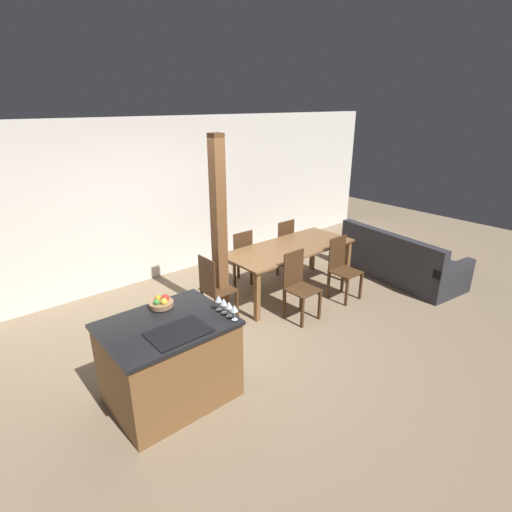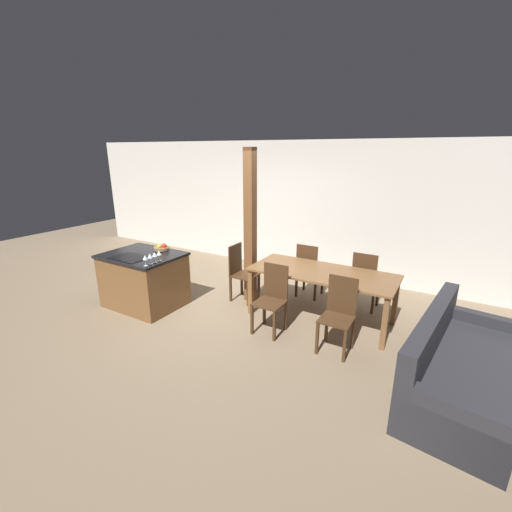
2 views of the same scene
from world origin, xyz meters
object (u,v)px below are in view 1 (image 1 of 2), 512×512
Objects in this scene: wine_glass_far at (224,302)px; dining_table at (289,252)px; couch at (399,262)px; dining_chair_far_right at (281,245)px; dining_chair_far_left at (239,258)px; timber_post at (219,232)px; wine_glass_middle at (229,305)px; dining_chair_head_end at (214,288)px; wine_glass_end at (219,299)px; wine_glass_near at (234,309)px; dining_chair_near_left at (299,284)px; kitchen_island at (170,361)px; fruit_bowl at (161,303)px; dining_chair_near_right at (342,267)px.

wine_glass_far is 0.08× the size of dining_table.
dining_chair_far_right is at bearing 49.33° from couch.
dining_chair_far_left is 0.38× the size of timber_post.
dining_chair_head_end is (0.72, 1.32, -0.52)m from wine_glass_middle.
dining_table is at bearing -90.00° from dining_chair_head_end.
wine_glass_middle is 0.08× the size of couch.
wine_glass_near is at bearing -90.00° from wine_glass_end.
kitchen_island is at bearing -171.63° from dining_chair_near_left.
fruit_bowl reaches higher than dining_chair_near_left.
dining_chair_near_left is at bearing 0.19° from fruit_bowl.
wine_glass_far reaches higher than dining_chair_head_end.
wine_glass_middle is (0.54, -0.31, 0.58)m from kitchen_island.
wine_glass_far is at bearing -150.43° from dining_table.
dining_chair_near_right is at bearing 0.00° from dining_chair_near_left.
timber_post is at bearing -68.18° from dining_chair_head_end.
dining_chair_head_end is at bearing 57.89° from wine_glass_end.
dining_table is 2.20× the size of dining_chair_far_right.
kitchen_island reaches higher than dining_table.
dining_chair_far_left is at bearing 51.11° from wine_glass_near.
kitchen_island is at bearing 157.51° from wine_glass_far.
wine_glass_middle reaches higher than dining_chair_head_end.
fruit_bowl is 0.84m from wine_glass_near.
wine_glass_end reaches higher than dining_chair_near_right.
wine_glass_far is 3.31m from dining_chair_far_right.
timber_post is (-1.78, 0.74, 0.77)m from dining_chair_near_right.
dining_chair_near_left is (2.10, 0.01, -0.44)m from fruit_bowl.
dining_chair_near_left reaches higher than kitchen_island.
dining_chair_far_right is 2.03m from timber_post.
wine_glass_near is 0.09m from wine_glass_middle.
wine_glass_far reaches higher than dining_chair_near_left.
fruit_bowl is at bearing 95.08° from couch.
couch is 3.45m from timber_post.
dining_chair_far_left is 0.45× the size of couch.
wine_glass_middle reaches higher than kitchen_island.
wine_glass_far is 0.06× the size of timber_post.
dining_chair_near_right is (0.48, -0.68, -0.18)m from dining_table.
wine_glass_far is 0.17× the size of dining_chair_near_right.
dining_chair_far_right is (2.65, 1.91, -0.52)m from wine_glass_far.
dining_chair_head_end is at bearing 35.06° from dining_chair_far_left.
wine_glass_near reaches higher than kitchen_island.
kitchen_island is 1.26× the size of dining_chair_head_end.
fruit_bowl is 1.53m from timber_post.
timber_post is at bearing 59.31° from wine_glass_near.
wine_glass_near is at bearing -36.70° from kitchen_island.
wine_glass_near is (0.54, -0.40, 0.58)m from kitchen_island.
fruit_bowl is 2.54m from dining_chair_far_left.
dining_chair_near_right is at bearing 11.73° from wine_glass_far.
dining_chair_far_right is at bearing -70.64° from dining_chair_head_end.
dining_chair_near_left is 1.67m from dining_chair_far_right.
dining_chair_far_right is (0.97, 0.00, 0.00)m from dining_chair_far_left.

